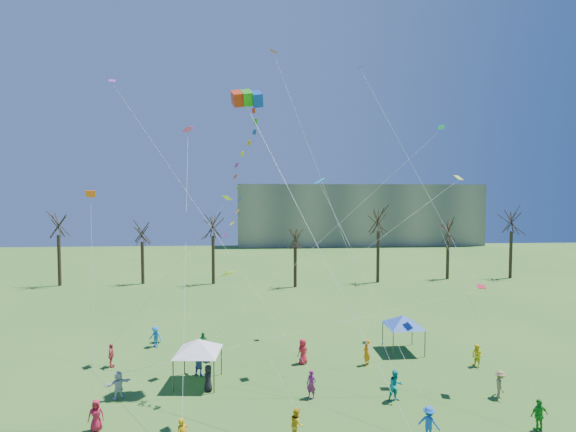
{
  "coord_description": "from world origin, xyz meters",
  "views": [
    {
      "loc": [
        -2.48,
        -18.82,
        12.2
      ],
      "look_at": [
        -0.89,
        5.0,
        11.0
      ],
      "focal_mm": 25.0,
      "sensor_mm": 36.0,
      "label": 1
    }
  ],
  "objects": [
    {
      "name": "canopy_tent_white",
      "position": [
        -6.61,
        7.04,
        2.48
      ],
      "size": [
        3.89,
        3.89,
        2.93
      ],
      "color": "#3F3F44",
      "rests_on": "ground"
    },
    {
      "name": "bare_tree_row",
      "position": [
        2.88,
        36.88,
        7.4
      ],
      "size": [
        70.36,
        9.15,
        11.35
      ],
      "color": "black",
      "rests_on": "ground"
    },
    {
      "name": "festival_crowd",
      "position": [
        -1.18,
        6.0,
        0.84
      ],
      "size": [
        26.77,
        14.52,
        1.86
      ],
      "color": "red",
      "rests_on": "ground"
    },
    {
      "name": "distant_building",
      "position": [
        22.0,
        82.0,
        7.5
      ],
      "size": [
        60.0,
        14.0,
        15.0
      ],
      "primitive_type": "cube",
      "color": "gray",
      "rests_on": "ground"
    },
    {
      "name": "canopy_tent_blue",
      "position": [
        8.6,
        11.44,
        2.42
      ],
      "size": [
        3.81,
        3.81,
        2.86
      ],
      "color": "#3F3F44",
      "rests_on": "ground"
    },
    {
      "name": "big_box_kite",
      "position": [
        -3.41,
        6.36,
        13.56
      ],
      "size": [
        4.84,
        6.25,
        20.32
      ],
      "color": "red",
      "rests_on": "ground"
    },
    {
      "name": "small_kites_aloft",
      "position": [
        0.28,
        10.4,
        13.81
      ],
      "size": [
        29.49,
        16.64,
        34.91
      ],
      "color": "#FF4E0D",
      "rests_on": "ground"
    }
  ]
}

